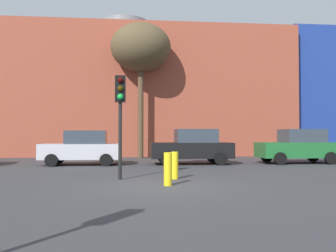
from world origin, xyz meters
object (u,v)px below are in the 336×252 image
at_px(parked_car_1, 83,148).
at_px(bollard_yellow_0, 168,169).
at_px(parked_car_2, 192,147).
at_px(parked_car_3, 299,146).
at_px(bollard_yellow_1, 175,165).
at_px(bare_tree_0, 141,48).
at_px(traffic_light_island, 120,103).

relative_size(parked_car_1, bollard_yellow_0, 4.08).
xyz_separation_m(parked_car_2, parked_car_3, (5.77, 0.00, 0.00)).
bearing_deg(bollard_yellow_1, parked_car_3, 40.37).
bearing_deg(parked_car_1, bollard_yellow_0, 113.95).
xyz_separation_m(parked_car_3, bare_tree_0, (-8.33, 5.34, 6.38)).
bearing_deg(bollard_yellow_1, parked_car_2, 75.20).
bearing_deg(parked_car_3, parked_car_2, 0.00).
distance_m(parked_car_1, parked_car_3, 11.38).
bearing_deg(bare_tree_0, traffic_light_island, -94.79).
bearing_deg(parked_car_3, parked_car_1, 0.00).
bearing_deg(bollard_yellow_1, traffic_light_island, 178.61).
distance_m(parked_car_2, parked_car_3, 5.77).
bearing_deg(bollard_yellow_1, parked_car_1, 121.83).
xyz_separation_m(traffic_light_island, bare_tree_0, (0.97, 11.63, 4.69)).
distance_m(parked_car_2, traffic_light_island, 7.41).
distance_m(traffic_light_island, bollard_yellow_0, 3.06).
relative_size(parked_car_3, bollard_yellow_1, 4.51).
relative_size(traffic_light_island, bare_tree_0, 0.39).
distance_m(bollard_yellow_0, bollard_yellow_1, 1.67).
relative_size(parked_car_1, traffic_light_island, 1.14).
height_order(parked_car_3, bollard_yellow_0, parked_car_3).
distance_m(bare_tree_0, bollard_yellow_0, 14.94).
xyz_separation_m(parked_car_1, bollard_yellow_1, (3.93, -6.33, -0.40)).
xyz_separation_m(parked_car_3, bollard_yellow_0, (-7.85, -7.96, -0.42)).
bearing_deg(parked_car_2, bollard_yellow_1, 75.20).
relative_size(bare_tree_0, bollard_yellow_1, 9.60).
xyz_separation_m(parked_car_3, bollard_yellow_1, (-7.45, -6.33, -0.44)).
height_order(traffic_light_island, bollard_yellow_1, traffic_light_island).
distance_m(parked_car_2, bollard_yellow_0, 8.23).
relative_size(parked_car_1, parked_car_3, 0.95).
bearing_deg(bollard_yellow_0, parked_car_3, 45.40).
bearing_deg(parked_car_3, traffic_light_island, 34.05).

